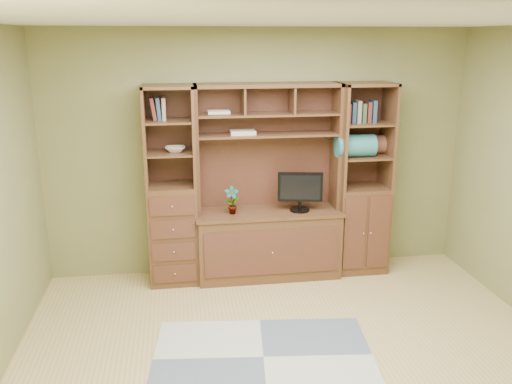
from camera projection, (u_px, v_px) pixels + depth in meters
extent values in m
cube|color=tan|center=(298.00, 367.00, 4.24)|extent=(4.60, 4.10, 0.04)
cube|color=white|center=(306.00, 20.00, 3.53)|extent=(4.60, 4.10, 0.04)
cube|color=olive|center=(259.00, 153.00, 5.79)|extent=(4.50, 0.04, 2.60)
cube|color=olive|center=(426.00, 374.00, 1.99)|extent=(4.50, 0.04, 2.60)
cube|color=#51321C|center=(269.00, 184.00, 5.62)|extent=(1.54, 0.53, 2.05)
cube|color=#51321C|center=(171.00, 187.00, 5.52)|extent=(0.50, 0.45, 2.05)
cube|color=#51321C|center=(362.00, 179.00, 5.81)|extent=(0.55, 0.45, 2.05)
cube|color=#929697|center=(263.00, 357.00, 4.37)|extent=(1.89, 1.37, 0.01)
cube|color=black|center=(300.00, 185.00, 5.64)|extent=(0.50, 0.29, 0.57)
imported|color=#953F32|center=(232.00, 200.00, 5.57)|extent=(0.15, 0.10, 0.29)
cube|color=beige|center=(243.00, 132.00, 5.52)|extent=(0.25, 0.19, 0.04)
imported|color=silver|center=(175.00, 149.00, 5.42)|extent=(0.20, 0.20, 0.05)
cube|color=#2D7378|center=(355.00, 146.00, 5.64)|extent=(0.40, 0.23, 0.23)
cube|color=brown|center=(368.00, 144.00, 5.79)|extent=(0.36, 0.20, 0.20)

